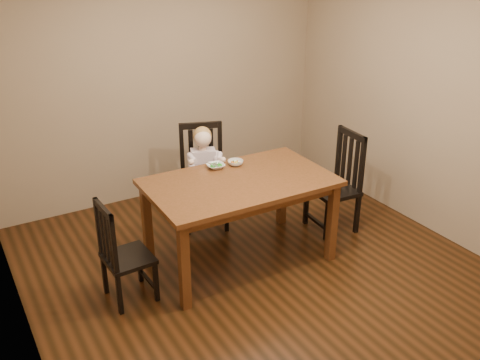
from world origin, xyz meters
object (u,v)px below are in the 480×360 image
bowl_peas (216,166)px  bowl_veg (236,163)px  dining_table (240,190)px  chair_right (337,184)px  chair_child (203,178)px  toddler (204,167)px  chair_left (122,254)px

bowl_peas → bowl_veg: bearing=-8.7°
dining_table → chair_right: chair_right is taller
chair_right → bowl_veg: chair_right is taller
chair_child → bowl_peas: (-0.11, -0.49, 0.34)m
dining_table → bowl_veg: bearing=66.0°
dining_table → bowl_peas: (-0.06, 0.36, 0.12)m
chair_right → bowl_veg: 1.15m
chair_child → bowl_veg: size_ratio=7.29×
chair_right → toddler: 1.40m
toddler → bowl_veg: size_ratio=3.81×
chair_left → bowl_peas: bearing=107.3°
chair_left → bowl_peas: size_ratio=5.50×
toddler → dining_table: bearing=107.3°
chair_left → bowl_veg: 1.42m
chair_child → bowl_veg: (0.09, -0.52, 0.34)m
chair_child → bowl_peas: 0.60m
chair_child → bowl_peas: size_ratio=6.50×
dining_table → bowl_peas: bearing=98.8°
dining_table → toddler: toddler is taller
dining_table → chair_left: chair_left is taller
bowl_peas → bowl_veg: (0.20, -0.03, 0.00)m
chair_child → chair_right: bearing=164.4°
dining_table → bowl_veg: bowl_veg is taller
dining_table → bowl_peas: bowl_peas is taller
chair_left → chair_right: (2.36, 0.08, 0.07)m
chair_child → chair_right: 1.41m
dining_table → bowl_veg: size_ratio=11.29×
chair_left → bowl_veg: (1.30, 0.37, 0.42)m
toddler → bowl_peas: size_ratio=3.40×
chair_left → dining_table: bearing=89.4°
dining_table → bowl_veg: 0.38m
dining_table → chair_left: bearing=-177.9°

